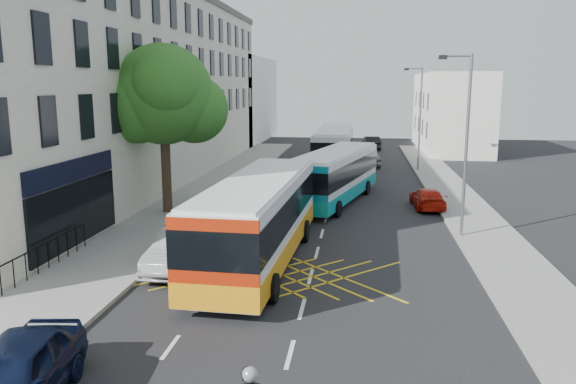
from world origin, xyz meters
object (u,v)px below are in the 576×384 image
(bus_mid, at_px, (335,175))
(parked_car_blue, at_px, (12,377))
(lamp_near, at_px, (465,136))
(distant_car_grey, at_px, (339,146))
(street_tree, at_px, (163,95))
(bus_near, at_px, (259,219))
(bus_far, at_px, (334,148))
(parked_car_silver, at_px, (183,248))
(distant_car_silver, at_px, (370,158))
(lamp_far, at_px, (419,113))
(red_hatchback, at_px, (428,198))
(distant_car_dark, at_px, (371,143))

(bus_mid, relative_size, parked_car_blue, 2.41)
(lamp_near, xyz_separation_m, distant_car_grey, (-6.69, 31.63, -3.93))
(street_tree, xyz_separation_m, bus_near, (6.36, -7.56, -4.53))
(bus_far, distance_m, parked_car_silver, 26.02)
(lamp_near, xyz_separation_m, bus_near, (-8.35, -4.59, -2.86))
(distant_car_silver, bearing_deg, lamp_far, 138.40)
(bus_mid, bearing_deg, lamp_far, 78.92)
(bus_near, xyz_separation_m, distant_car_silver, (4.65, 27.08, -1.07))
(bus_far, bearing_deg, lamp_far, 0.17)
(distant_car_silver, bearing_deg, red_hatchback, 92.80)
(bus_mid, distance_m, distant_car_grey, 24.43)
(street_tree, distance_m, distant_car_grey, 30.29)
(bus_near, height_order, bus_far, bus_far)
(bus_far, xyz_separation_m, parked_car_blue, (-5.10, -35.30, -0.98))
(bus_far, bearing_deg, parked_car_silver, -99.59)
(street_tree, bearing_deg, parked_car_silver, -67.13)
(red_hatchback, bearing_deg, lamp_near, 93.14)
(lamp_near, xyz_separation_m, bus_mid, (-5.95, 7.23, -3.00))
(bus_near, height_order, bus_mid, bus_near)
(bus_near, xyz_separation_m, red_hatchback, (7.65, 10.85, -1.19))
(bus_mid, bearing_deg, parked_car_silver, -97.97)
(bus_far, height_order, distant_car_dark, bus_far)
(bus_near, distance_m, distant_car_grey, 36.27)
(bus_far, bearing_deg, bus_mid, -86.72)
(distant_car_silver, bearing_deg, street_tree, 52.90)
(parked_car_silver, height_order, distant_car_silver, parked_car_silver)
(lamp_near, relative_size, red_hatchback, 2.03)
(lamp_near, height_order, distant_car_dark, lamp_near)
(lamp_near, relative_size, distant_car_silver, 1.98)
(lamp_near, relative_size, distant_car_dark, 1.86)
(lamp_far, height_order, distant_car_grey, lamp_far)
(bus_mid, xyz_separation_m, bus_far, (-0.65, 12.79, 0.16))
(bus_near, distance_m, bus_mid, 12.06)
(lamp_near, distance_m, lamp_far, 20.00)
(lamp_far, bearing_deg, parked_car_blue, -108.35)
(distant_car_dark, bearing_deg, lamp_near, 88.26)
(lamp_near, bearing_deg, street_tree, 168.60)
(lamp_far, distance_m, red_hatchback, 14.34)
(distant_car_silver, bearing_deg, bus_mid, 73.92)
(parked_car_blue, relative_size, distant_car_grey, 0.94)
(parked_car_blue, relative_size, distant_car_silver, 1.15)
(lamp_near, bearing_deg, lamp_far, 90.00)
(bus_near, relative_size, distant_car_dark, 2.79)
(bus_mid, relative_size, bus_far, 0.93)
(distant_car_dark, bearing_deg, parked_car_blue, 73.35)
(lamp_near, bearing_deg, bus_mid, 129.45)
(bus_mid, bearing_deg, bus_far, 106.82)
(lamp_near, height_order, bus_mid, lamp_near)
(parked_car_blue, height_order, parked_car_silver, parked_car_blue)
(street_tree, distance_m, distant_car_silver, 23.10)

